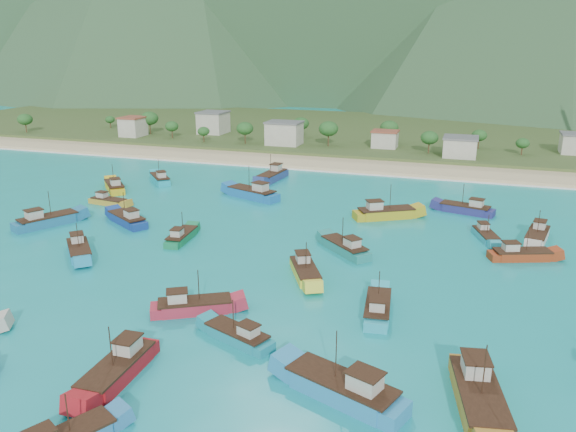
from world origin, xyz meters
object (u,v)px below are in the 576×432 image
(boat_4, at_px, (272,176))
(boat_11, at_px, (108,202))
(boat_32, at_px, (253,194))
(boat_26, at_px, (345,248))
(boat_30, at_px, (79,251))
(boat_16, at_px, (182,237))
(boat_8, at_px, (115,187))
(boat_20, at_px, (378,309))
(boat_2, at_px, (127,220))
(boat_5, at_px, (193,307))
(boat_12, at_px, (385,214))
(boat_14, at_px, (521,255))
(boat_13, at_px, (344,390))
(boat_33, at_px, (305,272))
(boat_18, at_px, (160,179))
(boat_25, at_px, (238,337))
(boat_6, at_px, (466,209))
(boat_24, at_px, (478,398))
(boat_22, at_px, (47,221))
(boat_3, at_px, (118,370))
(boat_7, at_px, (537,236))
(boat_19, at_px, (485,236))

(boat_4, height_order, boat_11, boat_4)
(boat_32, bearing_deg, boat_26, -114.05)
(boat_30, bearing_deg, boat_16, 179.90)
(boat_4, xyz_separation_m, boat_16, (0.39, -48.06, -0.33))
(boat_8, xyz_separation_m, boat_20, (69.53, -43.62, -0.09))
(boat_2, xyz_separation_m, boat_5, (29.32, -29.31, -0.05))
(boat_12, distance_m, boat_14, 28.66)
(boat_5, bearing_deg, boat_16, -177.88)
(boat_5, xyz_separation_m, boat_32, (-13.46, 54.30, 0.26))
(boat_13, distance_m, boat_33, 30.12)
(boat_14, relative_size, boat_26, 1.04)
(boat_18, relative_size, boat_26, 0.99)
(boat_18, distance_m, boat_32, 28.38)
(boat_14, distance_m, boat_26, 28.02)
(boat_32, bearing_deg, boat_25, -139.00)
(boat_25, bearing_deg, boat_6, 0.89)
(boat_18, bearing_deg, boat_20, -82.75)
(boat_14, bearing_deg, boat_24, -28.59)
(boat_11, xyz_separation_m, boat_13, (63.47, -51.65, 0.39))
(boat_22, bearing_deg, boat_3, -15.69)
(boat_24, bearing_deg, boat_25, -19.93)
(boat_3, relative_size, boat_32, 0.85)
(boat_20, height_order, boat_25, boat_20)
(boat_12, xyz_separation_m, boat_33, (-6.67, -32.88, -0.21))
(boat_11, bearing_deg, boat_3, 43.72)
(boat_3, bearing_deg, boat_2, -59.00)
(boat_2, relative_size, boat_6, 0.98)
(boat_12, relative_size, boat_18, 1.26)
(boat_12, distance_m, boat_32, 31.01)
(boat_11, bearing_deg, boat_20, 70.23)
(boat_2, relative_size, boat_7, 1.03)
(boat_6, bearing_deg, boat_5, 165.38)
(boat_13, relative_size, boat_20, 1.26)
(boat_2, relative_size, boat_25, 1.16)
(boat_3, height_order, boat_22, boat_22)
(boat_8, distance_m, boat_24, 101.27)
(boat_24, distance_m, boat_30, 65.85)
(boat_5, distance_m, boat_26, 30.54)
(boat_11, relative_size, boat_20, 0.88)
(boat_2, bearing_deg, boat_16, -78.92)
(boat_33, bearing_deg, boat_26, -133.89)
(boat_32, bearing_deg, boat_22, 156.80)
(boat_12, bearing_deg, boat_33, -41.77)
(boat_3, bearing_deg, boat_8, -56.62)
(boat_11, bearing_deg, boat_7, 100.33)
(boat_5, height_order, boat_8, boat_8)
(boat_24, bearing_deg, boat_5, -25.72)
(boat_6, xyz_separation_m, boat_19, (3.70, -15.45, -0.24))
(boat_3, xyz_separation_m, boat_24, (35.38, 6.46, 0.17))
(boat_30, bearing_deg, boat_18, -117.08)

